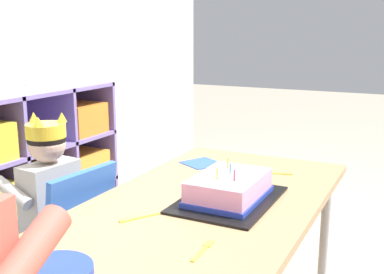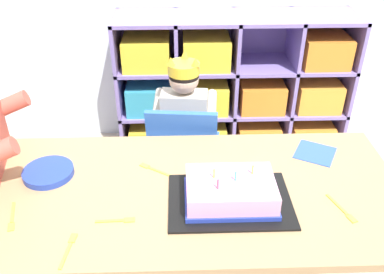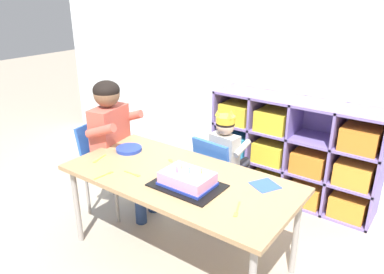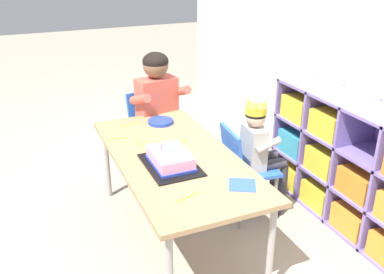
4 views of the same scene
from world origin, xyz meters
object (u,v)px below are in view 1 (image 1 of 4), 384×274
Objects in this scene: classroom_chair_blue at (66,237)px; paper_plate_stack at (53,273)px; birthday_cake_on_tray at (229,190)px; activity_table at (194,222)px; child_with_crown at (42,197)px; fork_by_napkin at (204,249)px; fork_at_table_front_edge at (138,218)px; fork_scattered_mid_table at (276,173)px.

paper_plate_stack is at bearing 45.59° from classroom_chair_blue.
activity_table is at bearing 149.16° from birthday_cake_on_tray.
classroom_chair_blue is (-0.03, 0.51, -0.14)m from activity_table.
fork_by_napkin is (-0.22, -0.77, 0.06)m from child_with_crown.
activity_table is at bearing -5.00° from fork_at_table_front_edge.
classroom_chair_blue is at bearing 90.50° from child_with_crown.
fork_at_table_front_edge is at bearing 81.80° from child_with_crown.
child_with_crown is at bearing 13.79° from fork_scattered_mid_table.
fork_by_napkin is at bearing -148.94° from activity_table.
birthday_cake_on_tray is at bearing 61.57° from fork_scattered_mid_table.
classroom_chair_blue is 1.66× the size of birthday_cake_on_tray.
fork_by_napkin is (-0.24, -0.15, 0.05)m from activity_table.
fork_scattered_mid_table is at bearing 129.37° from child_with_crown.
paper_plate_stack is at bearing -43.60° from fork_by_napkin.
paper_plate_stack is 0.38m from fork_at_table_front_edge.
fork_scattered_mid_table is 0.66m from fork_at_table_front_edge.
paper_plate_stack reaches higher than fork_scattered_mid_table.
fork_at_table_front_edge is (-0.11, -0.39, 0.19)m from classroom_chair_blue.
activity_table is 11.61× the size of fork_by_napkin.
paper_plate_stack is (-0.52, 0.10, 0.06)m from activity_table.
activity_table is 0.49m from fork_scattered_mid_table.
birthday_cake_on_tray is 2.89× the size of fork_scattered_mid_table.
child_with_crown is 0.73m from paper_plate_stack.
classroom_chair_blue is at bearing 107.53° from fork_at_table_front_edge.
activity_table is 0.29m from fork_by_napkin.
fork_at_table_front_edge is (0.38, 0.02, -0.01)m from paper_plate_stack.
classroom_chair_blue is 4.79× the size of fork_scattered_mid_table.
classroom_chair_blue is 0.83m from fork_scattered_mid_table.
birthday_cake_on_tray reaches higher than fork_scattered_mid_table.
birthday_cake_on_tray is (0.14, -0.69, 0.09)m from child_with_crown.
classroom_chair_blue reaches higher than fork_scattered_mid_table.
fork_by_napkin is (-0.21, -0.66, 0.19)m from classroom_chair_blue.
fork_at_table_front_edge is at bearing 49.01° from fork_scattered_mid_table.
activity_table is 11.55× the size of fork_at_table_front_edge.
classroom_chair_blue is 0.64m from birthday_cake_on_tray.
child_with_crown reaches higher than fork_by_napkin.
fork_scattered_mid_table is at bearing 179.69° from fork_by_napkin.
activity_table is 3.57× the size of birthday_cake_on_tray.
fork_at_table_front_edge is 1.01× the size of fork_by_napkin.
paper_plate_stack is 1.28× the size of fork_scattered_mid_table.
fork_by_napkin is at bearing -167.66° from birthday_cake_on_tray.
activity_table is 2.15× the size of classroom_chair_blue.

